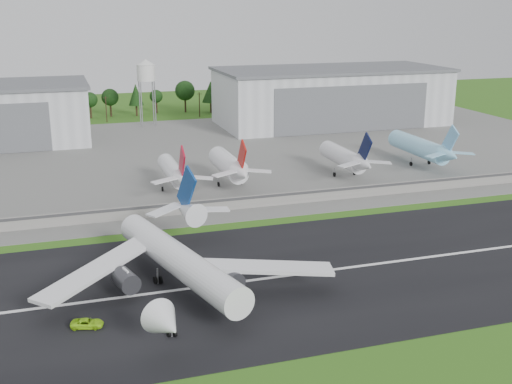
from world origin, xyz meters
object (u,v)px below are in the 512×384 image
object	(u,v)px
parked_jet_skyblue	(423,148)
parked_jet_red_a	(175,172)
main_airliner	(179,267)
parked_jet_navy	(347,158)
ground_vehicle	(87,323)
parked_jet_red_b	(231,166)

from	to	relation	value
parked_jet_skyblue	parked_jet_red_a	bearing A→B (deg)	-176.58
main_airliner	parked_jet_red_a	bearing A→B (deg)	-115.31
main_airliner	parked_jet_navy	size ratio (longest dim) A/B	1.87
ground_vehicle	parked_jet_red_b	bearing A→B (deg)	-16.34
ground_vehicle	parked_jet_navy	world-z (taller)	parked_jet_navy
parked_jet_red_a	parked_jet_skyblue	world-z (taller)	parked_jet_skyblue
ground_vehicle	parked_jet_navy	bearing A→B (deg)	-32.87
parked_jet_red_b	ground_vehicle	bearing A→B (deg)	-121.20
main_airliner	parked_jet_skyblue	distance (m)	120.80
parked_jet_red_a	parked_jet_skyblue	size ratio (longest dim) A/B	0.84
parked_jet_red_b	parked_jet_navy	xyz separation A→B (m)	(37.84, -0.03, -0.24)
main_airliner	parked_jet_red_a	world-z (taller)	main_airliner
parked_jet_red_a	parked_jet_skyblue	distance (m)	85.32
parked_jet_skyblue	ground_vehicle	bearing A→B (deg)	-144.58
ground_vehicle	main_airliner	bearing A→B (deg)	-46.80
parked_jet_red_b	parked_jet_navy	world-z (taller)	parked_jet_red_b
parked_jet_red_a	parked_jet_navy	size ratio (longest dim) A/B	1.00
parked_jet_navy	main_airliner	bearing A→B (deg)	-134.81
parked_jet_navy	parked_jet_skyblue	xyz separation A→B (m)	(30.44, 5.03, 0.18)
main_airliner	parked_jet_navy	xyz separation A→B (m)	(66.54, 66.98, 1.26)
parked_jet_red_b	parked_jet_skyblue	distance (m)	68.46
parked_jet_red_a	main_airliner	bearing A→B (deg)	-100.01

